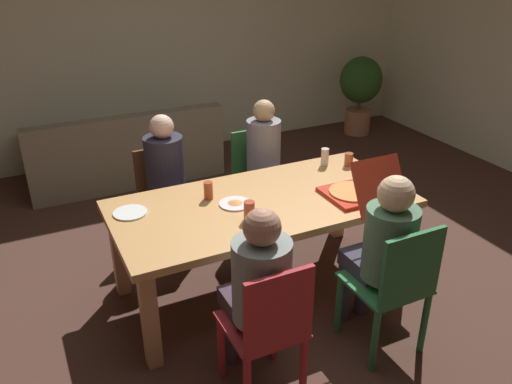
{
  "coord_description": "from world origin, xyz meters",
  "views": [
    {
      "loc": [
        -1.5,
        -2.99,
        2.45
      ],
      "look_at": [
        0.0,
        0.1,
        0.79
      ],
      "focal_mm": 36.66,
      "sensor_mm": 36.0,
      "label": 1
    }
  ],
  "objects_px": {
    "chair_1": "(395,285)",
    "plate_1": "(130,213)",
    "chair_3": "(164,191)",
    "person_1": "(383,245)",
    "drinking_glass_1": "(208,190)",
    "plate_0": "(235,203)",
    "person_3": "(168,176)",
    "chair_2": "(268,330)",
    "dining_table": "(262,212)",
    "person_2": "(257,284)",
    "drinking_glass_2": "(325,157)",
    "person_0": "(267,159)",
    "drinking_glass_3": "(349,159)",
    "couch": "(125,155)",
    "potted_plant": "(360,87)",
    "pizza_box_0": "(357,192)",
    "drinking_glass_0": "(249,211)",
    "chair_0": "(259,174)"
  },
  "relations": [
    {
      "from": "drinking_glass_2",
      "to": "person_0",
      "type": "bearing_deg",
      "value": 126.62
    },
    {
      "from": "person_2",
      "to": "pizza_box_0",
      "type": "height_order",
      "value": "person_2"
    },
    {
      "from": "plate_0",
      "to": "potted_plant",
      "type": "bearing_deg",
      "value": 41.07
    },
    {
      "from": "person_1",
      "to": "drinking_glass_3",
      "type": "height_order",
      "value": "person_1"
    },
    {
      "from": "plate_0",
      "to": "plate_1",
      "type": "xyz_separation_m",
      "value": [
        -0.7,
        0.19,
        -0.0
      ]
    },
    {
      "from": "dining_table",
      "to": "plate_0",
      "type": "distance_m",
      "value": 0.23
    },
    {
      "from": "chair_0",
      "to": "pizza_box_0",
      "type": "bearing_deg",
      "value": -81.03
    },
    {
      "from": "plate_1",
      "to": "chair_3",
      "type": "bearing_deg",
      "value": 58.96
    },
    {
      "from": "drinking_glass_2",
      "to": "person_2",
      "type": "bearing_deg",
      "value": -135.21
    },
    {
      "from": "person_0",
      "to": "drinking_glass_3",
      "type": "distance_m",
      "value": 0.72
    },
    {
      "from": "person_3",
      "to": "plate_1",
      "type": "bearing_deg",
      "value": -126.41
    },
    {
      "from": "couch",
      "to": "pizza_box_0",
      "type": "bearing_deg",
      "value": -69.07
    },
    {
      "from": "person_0",
      "to": "drinking_glass_3",
      "type": "height_order",
      "value": "person_0"
    },
    {
      "from": "plate_1",
      "to": "drinking_glass_3",
      "type": "height_order",
      "value": "drinking_glass_3"
    },
    {
      "from": "chair_1",
      "to": "drinking_glass_1",
      "type": "height_order",
      "value": "chair_1"
    },
    {
      "from": "drinking_glass_2",
      "to": "pizza_box_0",
      "type": "bearing_deg",
      "value": -101.48
    },
    {
      "from": "pizza_box_0",
      "to": "person_2",
      "type": "bearing_deg",
      "value": -152.09
    },
    {
      "from": "chair_1",
      "to": "person_3",
      "type": "distance_m",
      "value": 2.02
    },
    {
      "from": "chair_3",
      "to": "plate_1",
      "type": "height_order",
      "value": "chair_3"
    },
    {
      "from": "person_1",
      "to": "drinking_glass_1",
      "type": "bearing_deg",
      "value": 127.17
    },
    {
      "from": "person_1",
      "to": "chair_2",
      "type": "xyz_separation_m",
      "value": [
        -0.89,
        -0.16,
        -0.22
      ]
    },
    {
      "from": "person_0",
      "to": "couch",
      "type": "distance_m",
      "value": 2.02
    },
    {
      "from": "chair_2",
      "to": "drinking_glass_3",
      "type": "xyz_separation_m",
      "value": [
        1.38,
        1.24,
        0.31
      ]
    },
    {
      "from": "plate_0",
      "to": "drinking_glass_2",
      "type": "xyz_separation_m",
      "value": [
        0.95,
        0.33,
        0.06
      ]
    },
    {
      "from": "person_1",
      "to": "couch",
      "type": "distance_m",
      "value": 3.5
    },
    {
      "from": "drinking_glass_1",
      "to": "drinking_glass_3",
      "type": "xyz_separation_m",
      "value": [
        1.26,
        0.06,
        -0.01
      ]
    },
    {
      "from": "person_1",
      "to": "drinking_glass_2",
      "type": "relative_size",
      "value": 8.31
    },
    {
      "from": "drinking_glass_1",
      "to": "person_0",
      "type": "bearing_deg",
      "value": 37.15
    },
    {
      "from": "chair_1",
      "to": "plate_1",
      "type": "relative_size",
      "value": 4.1
    },
    {
      "from": "chair_1",
      "to": "couch",
      "type": "height_order",
      "value": "chair_1"
    },
    {
      "from": "dining_table",
      "to": "chair_2",
      "type": "xyz_separation_m",
      "value": [
        -0.45,
        -0.98,
        -0.16
      ]
    },
    {
      "from": "chair_2",
      "to": "chair_3",
      "type": "relative_size",
      "value": 1.08
    },
    {
      "from": "person_3",
      "to": "drinking_glass_1",
      "type": "height_order",
      "value": "person_3"
    },
    {
      "from": "dining_table",
      "to": "drinking_glass_3",
      "type": "xyz_separation_m",
      "value": [
        0.93,
        0.26,
        0.15
      ]
    },
    {
      "from": "chair_3",
      "to": "drinking_glass_2",
      "type": "xyz_separation_m",
      "value": [
        1.2,
        -0.61,
        0.33
      ]
    },
    {
      "from": "drinking_glass_2",
      "to": "drinking_glass_3",
      "type": "relative_size",
      "value": 1.34
    },
    {
      "from": "chair_2",
      "to": "drinking_glass_1",
      "type": "height_order",
      "value": "chair_2"
    },
    {
      "from": "drinking_glass_0",
      "to": "couch",
      "type": "bearing_deg",
      "value": 95.05
    },
    {
      "from": "dining_table",
      "to": "chair_1",
      "type": "xyz_separation_m",
      "value": [
        0.44,
        -0.97,
        -0.15
      ]
    },
    {
      "from": "drinking_glass_1",
      "to": "chair_0",
      "type": "bearing_deg",
      "value": 43.79
    },
    {
      "from": "chair_1",
      "to": "chair_3",
      "type": "distance_m",
      "value": 2.13
    },
    {
      "from": "person_0",
      "to": "plate_1",
      "type": "relative_size",
      "value": 5.31
    },
    {
      "from": "plate_0",
      "to": "drinking_glass_1",
      "type": "bearing_deg",
      "value": 128.89
    },
    {
      "from": "person_0",
      "to": "person_2",
      "type": "distance_m",
      "value": 1.85
    },
    {
      "from": "dining_table",
      "to": "drinking_glass_3",
      "type": "height_order",
      "value": "drinking_glass_3"
    },
    {
      "from": "person_1",
      "to": "potted_plant",
      "type": "height_order",
      "value": "person_1"
    },
    {
      "from": "chair_3",
      "to": "plate_1",
      "type": "relative_size",
      "value": 3.78
    },
    {
      "from": "dining_table",
      "to": "person_2",
      "type": "distance_m",
      "value": 0.95
    },
    {
      "from": "dining_table",
      "to": "chair_3",
      "type": "xyz_separation_m",
      "value": [
        -0.45,
        0.97,
        -0.16
      ]
    },
    {
      "from": "chair_3",
      "to": "drinking_glass_2",
      "type": "relative_size",
      "value": 5.97
    }
  ]
}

